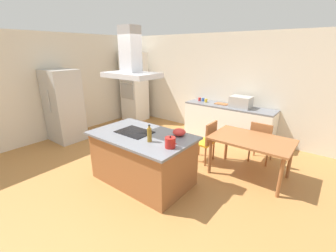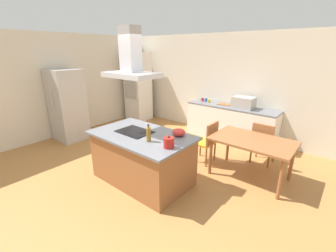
{
  "view_description": "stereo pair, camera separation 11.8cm",
  "coord_description": "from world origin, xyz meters",
  "px_view_note": "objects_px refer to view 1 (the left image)",
  "views": [
    {
      "loc": [
        2.57,
        -2.57,
        2.29
      ],
      "look_at": [
        0.26,
        0.4,
        1.0
      ],
      "focal_mm": 24.09,
      "sensor_mm": 36.0,
      "label": 1
    },
    {
      "loc": [
        2.66,
        -2.5,
        2.29
      ],
      "look_at": [
        0.26,
        0.4,
        1.0
      ],
      "focal_mm": 24.09,
      "sensor_mm": 36.0,
      "label": 2
    }
  ],
  "objects_px": {
    "tea_kettle": "(170,143)",
    "wall_oven_stack": "(134,87)",
    "coffee_mug_blue": "(203,100)",
    "range_hood": "(131,61)",
    "coffee_mug_yellow": "(206,101)",
    "chair_facing_back_wall": "(261,140)",
    "chair_at_left_end": "(206,139)",
    "cutting_board": "(222,104)",
    "dining_table": "(251,143)",
    "olive_oil_bottle": "(149,135)",
    "mixing_bowl": "(179,132)",
    "refrigerator": "(64,106)",
    "countertop_microwave": "(241,102)",
    "cooktop": "(134,132)",
    "coffee_mug_red": "(200,99)"
  },
  "relations": [
    {
      "from": "tea_kettle",
      "to": "wall_oven_stack",
      "type": "xyz_separation_m",
      "value": [
        -3.62,
        2.78,
        0.12
      ]
    },
    {
      "from": "coffee_mug_blue",
      "to": "range_hood",
      "type": "height_order",
      "value": "range_hood"
    },
    {
      "from": "coffee_mug_yellow",
      "to": "chair_facing_back_wall",
      "type": "distance_m",
      "value": 2.03
    },
    {
      "from": "tea_kettle",
      "to": "chair_at_left_end",
      "type": "bearing_deg",
      "value": 97.08
    },
    {
      "from": "cutting_board",
      "to": "chair_at_left_end",
      "type": "relative_size",
      "value": 0.38
    },
    {
      "from": "dining_table",
      "to": "olive_oil_bottle",
      "type": "bearing_deg",
      "value": -126.94
    },
    {
      "from": "mixing_bowl",
      "to": "cutting_board",
      "type": "xyz_separation_m",
      "value": [
        -0.43,
        2.58,
        -0.05
      ]
    },
    {
      "from": "mixing_bowl",
      "to": "wall_oven_stack",
      "type": "distance_m",
      "value": 4.14
    },
    {
      "from": "chair_facing_back_wall",
      "to": "range_hood",
      "type": "relative_size",
      "value": 0.99
    },
    {
      "from": "coffee_mug_blue",
      "to": "refrigerator",
      "type": "height_order",
      "value": "refrigerator"
    },
    {
      "from": "olive_oil_bottle",
      "to": "cutting_board",
      "type": "relative_size",
      "value": 0.82
    },
    {
      "from": "countertop_microwave",
      "to": "dining_table",
      "type": "bearing_deg",
      "value": -61.91
    },
    {
      "from": "cooktop",
      "to": "countertop_microwave",
      "type": "relative_size",
      "value": 1.2
    },
    {
      "from": "cooktop",
      "to": "range_hood",
      "type": "distance_m",
      "value": 1.2
    },
    {
      "from": "countertop_microwave",
      "to": "refrigerator",
      "type": "height_order",
      "value": "refrigerator"
    },
    {
      "from": "olive_oil_bottle",
      "to": "chair_at_left_end",
      "type": "distance_m",
      "value": 1.6
    },
    {
      "from": "olive_oil_bottle",
      "to": "countertop_microwave",
      "type": "relative_size",
      "value": 0.56
    },
    {
      "from": "mixing_bowl",
      "to": "countertop_microwave",
      "type": "xyz_separation_m",
      "value": [
        0.09,
        2.53,
        0.08
      ]
    },
    {
      "from": "coffee_mug_blue",
      "to": "countertop_microwave",
      "type": "bearing_deg",
      "value": -3.68
    },
    {
      "from": "wall_oven_stack",
      "to": "dining_table",
      "type": "relative_size",
      "value": 1.57
    },
    {
      "from": "wall_oven_stack",
      "to": "chair_facing_back_wall",
      "type": "xyz_separation_m",
      "value": [
        4.35,
        -0.63,
        -0.59
      ]
    },
    {
      "from": "coffee_mug_yellow",
      "to": "dining_table",
      "type": "bearing_deg",
      "value": -40.53
    },
    {
      "from": "tea_kettle",
      "to": "coffee_mug_red",
      "type": "height_order",
      "value": "tea_kettle"
    },
    {
      "from": "mixing_bowl",
      "to": "dining_table",
      "type": "height_order",
      "value": "mixing_bowl"
    },
    {
      "from": "coffee_mug_yellow",
      "to": "refrigerator",
      "type": "xyz_separation_m",
      "value": [
        -2.64,
        -2.66,
        -0.03
      ]
    },
    {
      "from": "countertop_microwave",
      "to": "range_hood",
      "type": "xyz_separation_m",
      "value": [
        -0.81,
        -2.88,
        1.06
      ]
    },
    {
      "from": "refrigerator",
      "to": "cooktop",
      "type": "bearing_deg",
      "value": -4.57
    },
    {
      "from": "mixing_bowl",
      "to": "coffee_mug_yellow",
      "type": "distance_m",
      "value": 2.68
    },
    {
      "from": "refrigerator",
      "to": "dining_table",
      "type": "bearing_deg",
      "value": 14.28
    },
    {
      "from": "refrigerator",
      "to": "range_hood",
      "type": "xyz_separation_m",
      "value": [
        2.8,
        -0.22,
        1.19
      ]
    },
    {
      "from": "olive_oil_bottle",
      "to": "chair_facing_back_wall",
      "type": "bearing_deg",
      "value": 62.49
    },
    {
      "from": "coffee_mug_red",
      "to": "refrigerator",
      "type": "height_order",
      "value": "refrigerator"
    },
    {
      "from": "olive_oil_bottle",
      "to": "mixing_bowl",
      "type": "bearing_deg",
      "value": 66.57
    },
    {
      "from": "coffee_mug_red",
      "to": "coffee_mug_blue",
      "type": "bearing_deg",
      "value": 10.46
    },
    {
      "from": "countertop_microwave",
      "to": "chair_at_left_end",
      "type": "xyz_separation_m",
      "value": [
        -0.1,
        -1.53,
        -0.53
      ]
    },
    {
      "from": "mixing_bowl",
      "to": "chair_at_left_end",
      "type": "relative_size",
      "value": 0.25
    },
    {
      "from": "coffee_mug_yellow",
      "to": "refrigerator",
      "type": "distance_m",
      "value": 3.74
    },
    {
      "from": "countertop_microwave",
      "to": "wall_oven_stack",
      "type": "xyz_separation_m",
      "value": [
        -3.53,
        -0.23,
        0.06
      ]
    },
    {
      "from": "mixing_bowl",
      "to": "dining_table",
      "type": "relative_size",
      "value": 0.16
    },
    {
      "from": "tea_kettle",
      "to": "dining_table",
      "type": "distance_m",
      "value": 1.68
    },
    {
      "from": "coffee_mug_blue",
      "to": "range_hood",
      "type": "distance_m",
      "value": 3.18
    },
    {
      "from": "wall_oven_stack",
      "to": "refrigerator",
      "type": "relative_size",
      "value": 1.21
    },
    {
      "from": "coffee_mug_blue",
      "to": "wall_oven_stack",
      "type": "distance_m",
      "value": 2.45
    },
    {
      "from": "range_hood",
      "to": "coffee_mug_blue",
      "type": "bearing_deg",
      "value": 95.69
    },
    {
      "from": "tea_kettle",
      "to": "cutting_board",
      "type": "height_order",
      "value": "tea_kettle"
    },
    {
      "from": "wall_oven_stack",
      "to": "refrigerator",
      "type": "bearing_deg",
      "value": -91.89
    },
    {
      "from": "coffee_mug_red",
      "to": "chair_facing_back_wall",
      "type": "bearing_deg",
      "value": -24.39
    },
    {
      "from": "tea_kettle",
      "to": "range_hood",
      "type": "xyz_separation_m",
      "value": [
        -0.89,
        0.13,
        1.12
      ]
    },
    {
      "from": "wall_oven_stack",
      "to": "dining_table",
      "type": "bearing_deg",
      "value": -16.59
    },
    {
      "from": "olive_oil_bottle",
      "to": "range_hood",
      "type": "xyz_separation_m",
      "value": [
        -0.5,
        0.15,
        1.08
      ]
    }
  ]
}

